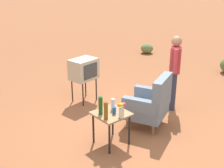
{
  "coord_description": "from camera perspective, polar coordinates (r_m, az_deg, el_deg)",
  "views": [
    {
      "loc": [
        3.57,
        3.52,
        2.86
      ],
      "look_at": [
        -0.11,
        -0.88,
        0.65
      ],
      "focal_mm": 46.49,
      "sensor_mm": 36.0,
      "label": 1
    }
  ],
  "objects": [
    {
      "name": "shrub_near",
      "position": [
        11.12,
        6.88,
        6.96
      ],
      "size": [
        0.47,
        0.47,
        0.36
      ],
      "primitive_type": "ellipsoid",
      "color": "olive",
      "rests_on": "ground"
    },
    {
      "name": "bottle_short_clear",
      "position": [
        5.09,
        0.16,
        -3.98
      ],
      "size": [
        0.06,
        0.06,
        0.2
      ],
      "primitive_type": "cylinder",
      "color": "silver",
      "rests_on": "side_table"
    },
    {
      "name": "armchair",
      "position": [
        5.68,
        7.56,
        -3.72
      ],
      "size": [
        1.01,
        1.02,
        1.06
      ],
      "color": "#937047",
      "rests_on": "ground"
    },
    {
      "name": "ground_plane",
      "position": [
        5.78,
        4.86,
        -8.72
      ],
      "size": [
        60.0,
        60.0,
        0.0
      ],
      "primitive_type": "plane",
      "color": "#A05B38"
    },
    {
      "name": "bottle_wine_green",
      "position": [
        4.9,
        -2.26,
        -4.26
      ],
      "size": [
        0.07,
        0.07,
        0.32
      ],
      "primitive_type": "cylinder",
      "color": "#1E5623",
      "rests_on": "side_table"
    },
    {
      "name": "flower_vase",
      "position": [
        4.8,
        1.88,
        -5.01
      ],
      "size": [
        0.15,
        0.1,
        0.27
      ],
      "color": "silver",
      "rests_on": "side_table"
    },
    {
      "name": "side_table",
      "position": [
        5.05,
        -0.16,
        -6.59
      ],
      "size": [
        0.56,
        0.56,
        0.61
      ],
      "color": "black",
      "rests_on": "ground"
    },
    {
      "name": "person_standing",
      "position": [
        6.39,
        12.19,
        3.05
      ],
      "size": [
        0.46,
        0.4,
        1.64
      ],
      "color": "#2D3347",
      "rests_on": "ground"
    },
    {
      "name": "bottle_tall_amber",
      "position": [
        4.75,
        -1.21,
        -5.23
      ],
      "size": [
        0.07,
        0.07,
        0.3
      ],
      "primitive_type": "cylinder",
      "color": "brown",
      "rests_on": "side_table"
    },
    {
      "name": "soda_can_blue",
      "position": [
        4.96,
        0.44,
        -5.19
      ],
      "size": [
        0.07,
        0.07,
        0.12
      ],
      "primitive_type": "cylinder",
      "color": "blue",
      "rests_on": "side_table"
    },
    {
      "name": "tv_on_stand",
      "position": [
        6.69,
        -5.6,
        2.86
      ],
      "size": [
        0.67,
        0.54,
        1.03
      ],
      "color": "black",
      "rests_on": "ground"
    }
  ]
}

